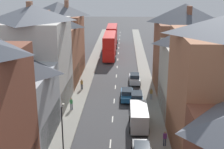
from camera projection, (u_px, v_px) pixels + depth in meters
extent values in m
cube|color=gray|center=(89.00, 72.00, 57.55)|extent=(2.20, 104.00, 0.14)
cube|color=gray|center=(144.00, 73.00, 57.16)|extent=(2.20, 104.00, 0.14)
cube|color=silver|center=(110.00, 144.00, 32.51)|extent=(0.14, 1.80, 0.01)
cube|color=silver|center=(113.00, 119.00, 38.25)|extent=(0.14, 1.80, 0.01)
cube|color=silver|center=(114.00, 101.00, 43.99)|extent=(0.14, 1.80, 0.01)
cube|color=silver|center=(115.00, 87.00, 49.72)|extent=(0.14, 1.80, 0.01)
cube|color=silver|center=(116.00, 76.00, 55.46)|extent=(0.14, 1.80, 0.01)
cube|color=silver|center=(117.00, 67.00, 61.20)|extent=(0.14, 1.80, 0.01)
cube|color=silver|center=(118.00, 60.00, 66.94)|extent=(0.14, 1.80, 0.01)
cube|color=silver|center=(118.00, 53.00, 72.67)|extent=(0.14, 1.80, 0.01)
cube|color=silver|center=(119.00, 48.00, 78.41)|extent=(0.14, 1.80, 0.01)
cube|color=silver|center=(119.00, 43.00, 84.15)|extent=(0.14, 1.80, 0.01)
cube|color=silver|center=(120.00, 39.00, 89.88)|extent=(0.14, 1.80, 0.01)
cube|color=silver|center=(120.00, 36.00, 95.62)|extent=(0.14, 1.80, 0.01)
cube|color=silver|center=(120.00, 33.00, 101.36)|extent=(0.14, 1.80, 0.01)
cube|color=#ADB2B7|center=(13.00, 107.00, 32.38)|extent=(8.00, 9.40, 7.39)
cube|color=#1E5133|center=(51.00, 126.00, 32.84)|extent=(0.12, 8.65, 3.20)
pyramid|color=#383D47|center=(8.00, 63.00, 30.99)|extent=(8.00, 9.40, 2.18)
cube|color=brown|center=(11.00, 55.00, 31.99)|extent=(0.60, 0.90, 1.01)
cube|color=silver|center=(36.00, 64.00, 40.83)|extent=(8.00, 9.53, 11.55)
cube|color=olive|center=(67.00, 95.00, 41.89)|extent=(0.12, 8.76, 3.20)
pyramid|color=#565B66|center=(32.00, 12.00, 38.87)|extent=(8.00, 9.53, 1.90)
cube|color=#99664C|center=(30.00, 7.00, 38.71)|extent=(0.60, 0.90, 1.36)
cube|color=#A36042|center=(51.00, 57.00, 49.08)|extent=(8.00, 7.09, 9.42)
cube|color=#1E5133|center=(76.00, 76.00, 49.83)|extent=(0.12, 6.52, 3.20)
pyramid|color=#383D47|center=(49.00, 20.00, 47.36)|extent=(8.00, 7.09, 2.38)
cube|color=#99664C|center=(43.00, 15.00, 48.27)|extent=(0.60, 0.90, 1.05)
cube|color=#99664C|center=(48.00, 15.00, 46.48)|extent=(0.60, 0.90, 1.48)
cube|color=#A36042|center=(60.00, 45.00, 55.81)|extent=(8.00, 7.32, 10.49)
cube|color=maroon|center=(82.00, 65.00, 56.72)|extent=(0.12, 6.73, 3.20)
pyramid|color=#565B66|center=(58.00, 9.00, 53.95)|extent=(8.00, 7.32, 2.30)
cube|color=#99664C|center=(67.00, 4.00, 53.42)|extent=(0.60, 0.90, 1.46)
cube|color=#B2704C|center=(217.00, 95.00, 29.45)|extent=(8.00, 10.41, 11.83)
cube|color=olive|center=(173.00, 136.00, 30.85)|extent=(0.12, 9.58, 3.20)
cube|color=#BCB7A8|center=(194.00, 79.00, 39.14)|extent=(8.00, 8.98, 8.89)
cube|color=maroon|center=(162.00, 100.00, 40.12)|extent=(0.12, 8.26, 3.20)
pyramid|color=#474C56|center=(198.00, 33.00, 37.47)|extent=(8.00, 8.98, 2.65)
cube|color=brown|center=(210.00, 29.00, 37.08)|extent=(0.60, 0.90, 1.07)
cube|color=brown|center=(203.00, 29.00, 37.13)|extent=(0.60, 0.90, 1.17)
cube|color=brown|center=(182.00, 56.00, 47.55)|extent=(8.00, 9.07, 10.43)
cube|color=olive|center=(155.00, 79.00, 48.75)|extent=(0.12, 8.35, 3.20)
pyramid|color=#474C56|center=(185.00, 13.00, 45.64)|extent=(8.00, 9.07, 2.67)
cube|color=brown|center=(190.00, 10.00, 42.99)|extent=(0.60, 0.90, 1.19)
cube|color=red|center=(110.00, 51.00, 67.67)|extent=(2.44, 10.80, 2.50)
cube|color=red|center=(110.00, 40.00, 66.98)|extent=(2.44, 10.58, 2.30)
cube|color=red|center=(110.00, 34.00, 66.63)|extent=(2.39, 10.37, 0.10)
cube|color=#28333D|center=(111.00, 45.00, 72.73)|extent=(2.20, 0.10, 1.20)
cube|color=#28333D|center=(111.00, 35.00, 72.06)|extent=(2.20, 0.10, 1.10)
cube|color=#28333D|center=(104.00, 50.00, 67.65)|extent=(0.06, 9.18, 0.90)
cube|color=#28333D|center=(104.00, 39.00, 66.99)|extent=(0.06, 9.18, 0.90)
cube|color=yellow|center=(111.00, 32.00, 71.83)|extent=(1.34, 0.08, 0.32)
cylinder|color=black|center=(105.00, 52.00, 71.25)|extent=(0.30, 1.00, 1.00)
cylinder|color=black|center=(116.00, 53.00, 71.16)|extent=(0.30, 1.00, 1.00)
cylinder|color=black|center=(103.00, 59.00, 65.21)|extent=(0.30, 1.00, 1.00)
cylinder|color=black|center=(115.00, 59.00, 65.12)|extent=(0.30, 1.00, 1.00)
cube|color=red|center=(112.00, 40.00, 79.77)|extent=(2.44, 10.80, 2.50)
cube|color=red|center=(112.00, 31.00, 79.08)|extent=(2.44, 10.58, 2.30)
cube|color=red|center=(112.00, 26.00, 78.73)|extent=(2.39, 10.37, 0.10)
cube|color=#28333D|center=(113.00, 36.00, 84.83)|extent=(2.20, 0.10, 1.20)
cube|color=#28333D|center=(113.00, 27.00, 84.16)|extent=(2.20, 0.10, 1.10)
cube|color=#28333D|center=(107.00, 39.00, 79.75)|extent=(0.06, 9.18, 0.90)
cube|color=#28333D|center=(107.00, 30.00, 79.09)|extent=(0.06, 9.18, 0.90)
cube|color=yellow|center=(113.00, 24.00, 83.93)|extent=(1.34, 0.08, 0.32)
cylinder|color=black|center=(108.00, 42.00, 83.35)|extent=(0.30, 1.00, 1.00)
cylinder|color=black|center=(117.00, 42.00, 83.26)|extent=(0.30, 1.00, 1.00)
cylinder|color=black|center=(107.00, 47.00, 77.31)|extent=(0.30, 1.00, 1.00)
cylinder|color=black|center=(116.00, 47.00, 77.22)|extent=(0.30, 1.00, 1.00)
cube|color=#28333D|center=(142.00, 149.00, 29.01)|extent=(1.46, 2.20, 0.60)
cylinder|color=black|center=(132.00, 149.00, 30.85)|extent=(0.20, 0.62, 0.62)
cube|color=silver|center=(135.00, 79.00, 51.29)|extent=(1.70, 4.20, 0.79)
cube|color=#28333D|center=(135.00, 76.00, 50.89)|extent=(1.46, 2.10, 0.60)
cylinder|color=black|center=(129.00, 79.00, 52.68)|extent=(0.20, 0.62, 0.62)
cylinder|color=black|center=(139.00, 79.00, 52.62)|extent=(0.20, 0.62, 0.62)
cylinder|color=black|center=(129.00, 84.00, 50.19)|extent=(0.20, 0.62, 0.62)
cylinder|color=black|center=(140.00, 84.00, 50.13)|extent=(0.20, 0.62, 0.62)
cube|color=#236093|center=(136.00, 99.00, 42.80)|extent=(1.70, 4.54, 0.77)
cube|color=#28333D|center=(137.00, 95.00, 42.38)|extent=(1.46, 2.27, 0.60)
cylinder|color=black|center=(130.00, 98.00, 44.29)|extent=(0.20, 0.62, 0.62)
cylinder|color=black|center=(142.00, 98.00, 44.22)|extent=(0.20, 0.62, 0.62)
cylinder|color=black|center=(130.00, 106.00, 41.59)|extent=(0.20, 0.62, 0.62)
cylinder|color=black|center=(143.00, 106.00, 41.53)|extent=(0.20, 0.62, 0.62)
cube|color=#236093|center=(127.00, 95.00, 44.28)|extent=(1.70, 4.42, 0.73)
cube|color=#28333D|center=(127.00, 91.00, 43.88)|extent=(1.46, 2.21, 0.60)
cylinder|color=black|center=(121.00, 94.00, 45.73)|extent=(0.20, 0.62, 0.62)
cylinder|color=black|center=(133.00, 94.00, 45.67)|extent=(0.20, 0.62, 0.62)
cylinder|color=black|center=(121.00, 101.00, 43.11)|extent=(0.20, 0.62, 0.62)
cylinder|color=black|center=(133.00, 101.00, 43.04)|extent=(0.20, 0.62, 0.62)
cube|color=silver|center=(139.00, 117.00, 35.74)|extent=(1.96, 5.20, 2.10)
cube|color=#28333D|center=(138.00, 106.00, 38.09)|extent=(1.76, 0.10, 0.90)
cylinder|color=black|center=(130.00, 119.00, 37.56)|extent=(0.24, 0.72, 0.72)
cylinder|color=black|center=(146.00, 119.00, 37.49)|extent=(0.24, 0.72, 0.72)
cylinder|color=black|center=(130.00, 131.00, 34.58)|extent=(0.24, 0.72, 0.72)
cylinder|color=black|center=(148.00, 131.00, 34.50)|extent=(0.24, 0.72, 0.72)
cylinder|color=#3D4256|center=(164.00, 142.00, 31.71)|extent=(0.14, 0.14, 0.84)
cylinder|color=#3D4256|center=(166.00, 142.00, 31.70)|extent=(0.14, 0.14, 0.84)
cube|color=#723384|center=(165.00, 136.00, 31.51)|extent=(0.36, 0.22, 0.54)
sphere|color=#9E7051|center=(165.00, 133.00, 31.39)|extent=(0.22, 0.22, 0.22)
cylinder|color=#3D4256|center=(71.00, 107.00, 40.60)|extent=(0.14, 0.14, 0.84)
cylinder|color=#3D4256|center=(72.00, 107.00, 40.59)|extent=(0.14, 0.14, 0.84)
cube|color=#338447|center=(71.00, 102.00, 40.40)|extent=(0.36, 0.22, 0.54)
sphere|color=#9E7051|center=(71.00, 99.00, 40.28)|extent=(0.22, 0.22, 0.22)
cylinder|color=gray|center=(150.00, 96.00, 44.18)|extent=(0.14, 0.14, 0.84)
cylinder|color=gray|center=(152.00, 96.00, 44.17)|extent=(0.14, 0.14, 0.84)
cube|color=#A87A38|center=(151.00, 92.00, 43.98)|extent=(0.36, 0.22, 0.54)
sphere|color=#9E7051|center=(151.00, 89.00, 43.86)|extent=(0.22, 0.22, 0.22)
cylinder|color=#23232D|center=(81.00, 87.00, 48.20)|extent=(0.14, 0.14, 0.84)
cylinder|color=#23232D|center=(82.00, 87.00, 48.19)|extent=(0.14, 0.14, 0.84)
cube|color=#A87A38|center=(82.00, 82.00, 47.99)|extent=(0.36, 0.22, 0.54)
sphere|color=#9E7051|center=(82.00, 80.00, 47.88)|extent=(0.22, 0.22, 0.22)
cylinder|color=black|center=(63.00, 135.00, 28.64)|extent=(0.12, 0.12, 5.50)
cylinder|color=black|center=(62.00, 106.00, 28.30)|extent=(0.08, 0.90, 0.08)
cube|color=beige|center=(63.00, 105.00, 28.76)|extent=(0.20, 0.32, 0.20)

